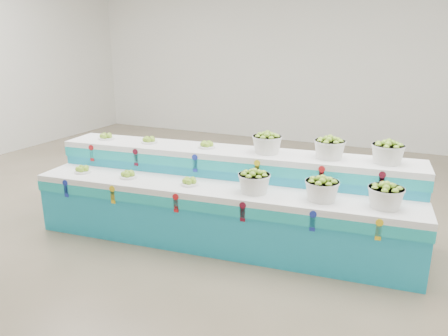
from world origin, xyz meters
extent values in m
plane|color=brown|center=(0.00, 0.00, 0.00)|extent=(10.00, 10.00, 0.00)
plane|color=silver|center=(0.00, 5.00, 2.00)|extent=(10.00, 0.00, 10.00)
cylinder|color=white|center=(-0.87, -0.81, 0.77)|extent=(0.23, 0.23, 0.09)
cylinder|color=white|center=(-0.23, -0.74, 0.77)|extent=(0.23, 0.23, 0.09)
cylinder|color=white|center=(0.56, -0.66, 0.77)|extent=(0.23, 0.23, 0.09)
cylinder|color=white|center=(-0.92, -0.26, 1.07)|extent=(0.23, 0.23, 0.09)
cylinder|color=white|center=(-0.28, -0.20, 1.07)|extent=(0.23, 0.23, 0.09)
cylinder|color=white|center=(0.51, -0.12, 1.07)|extent=(0.23, 0.23, 0.09)
camera|label=1|loc=(2.82, -4.64, 2.29)|focal=34.17mm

